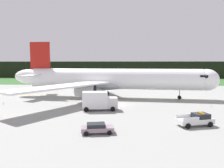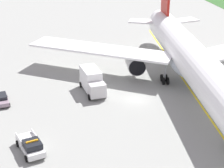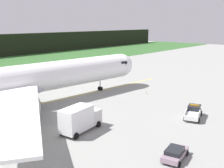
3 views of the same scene
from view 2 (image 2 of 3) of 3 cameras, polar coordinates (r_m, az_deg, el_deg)
ground at (r=58.59m, az=3.57°, el=-2.25°), size 320.00×320.00×0.00m
taxiway_centerline_main at (r=62.85m, az=11.27°, el=-0.84°), size 69.16×6.99×0.01m
airliner at (r=61.85m, az=11.39°, el=3.46°), size 53.32×51.23×14.55m
ops_pickup_truck at (r=46.61m, az=-11.65°, el=-8.69°), size 5.57×3.46×1.94m
catering_truck at (r=60.26m, az=-2.89°, el=0.46°), size 6.85×3.42×3.74m
staff_car at (r=59.25m, az=-15.72°, el=-2.09°), size 4.41×2.64×1.30m
taxiway_edge_light_west at (r=81.02m, az=-2.12°, el=5.32°), size 0.12×0.12×0.48m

